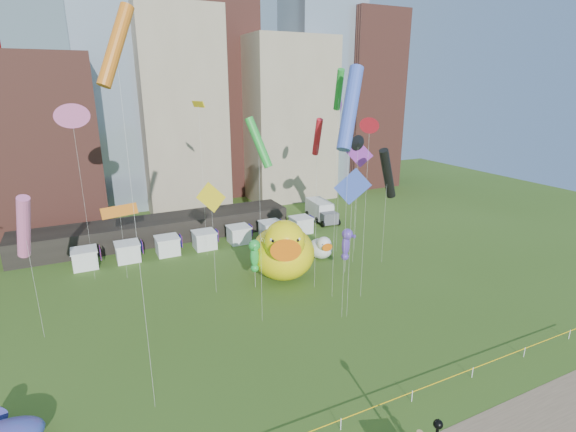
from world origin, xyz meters
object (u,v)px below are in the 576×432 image
seahorse_green (255,253)px  seahorse_purple (346,242)px  big_duck (283,250)px  small_duck (321,248)px  box_truck (321,210)px

seahorse_green → seahorse_purple: seahorse_green is taller
big_duck → seahorse_green: bearing=-146.6°
small_duck → seahorse_green: bearing=-152.2°
seahorse_green → box_truck: 26.58m
small_duck → big_duck: bearing=-147.5°
seahorse_green → big_duck: bearing=26.6°
big_duck → box_truck: 23.38m
seahorse_green → seahorse_purple: 11.24m
seahorse_purple → small_duck: bearing=70.2°
big_duck → seahorse_purple: size_ratio=2.00×
small_duck → seahorse_green: size_ratio=0.77×
small_duck → box_truck: small_duck is taller
big_duck → seahorse_green: 3.91m
seahorse_green → box_truck: (19.07, 18.35, -2.48)m
big_duck → seahorse_purple: bearing=9.0°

